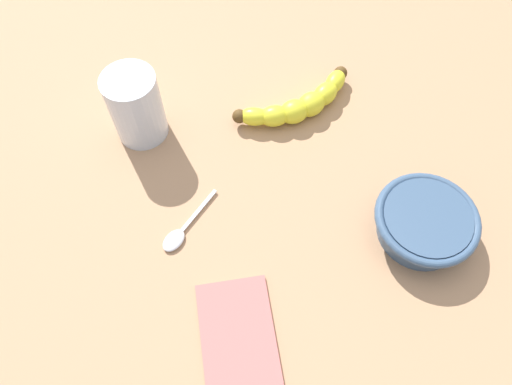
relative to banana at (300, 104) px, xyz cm
name	(u,v)px	position (x,y,z in cm)	size (l,w,h in cm)	color
wooden_tabletop	(263,176)	(-7.95, 9.48, -3.35)	(120.00, 120.00, 3.00)	tan
banana	(300,104)	(0.00, 0.00, 0.00)	(7.51, 20.18, 3.71)	yellow
smoothie_glass	(136,107)	(5.80, 23.58, 3.63)	(7.70, 7.70, 11.28)	silver
ceramic_bowl	(425,223)	(-25.13, -6.41, 0.91)	(13.73, 13.73, 4.62)	#3D5675
teaspoon	(177,237)	(-13.45, 24.38, -1.45)	(7.36, 10.16, 0.80)	silver
folded_napkin	(238,340)	(-29.40, 21.71, -1.55)	(15.25, 9.02, 0.60)	#BC6660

